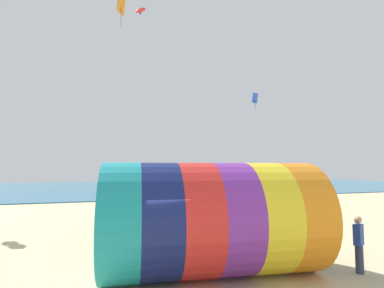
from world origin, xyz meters
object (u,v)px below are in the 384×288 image
at_px(kite_blue_diamond, 255,98).
at_px(kite_red_parafoil, 140,10).
at_px(bystander_mid_beach, 252,197).
at_px(bystander_near_water, 267,202).
at_px(kite_orange_diamond, 121,4).
at_px(giant_inflatable_tube, 212,218).
at_px(kite_handler, 359,244).

xyz_separation_m(kite_blue_diamond, kite_red_parafoil, (-9.62, 0.88, 6.62)).
height_order(kite_blue_diamond, bystander_mid_beach, kite_blue_diamond).
relative_size(kite_blue_diamond, bystander_near_water, 0.84).
bearing_deg(kite_orange_diamond, kite_red_parafoil, 65.50).
distance_m(giant_inflatable_tube, bystander_mid_beach, 15.82).
bearing_deg(kite_blue_diamond, kite_orange_diamond, -165.28).
relative_size(kite_blue_diamond, bystander_mid_beach, 0.83).
bearing_deg(kite_red_parafoil, bystander_mid_beach, -5.93).
xyz_separation_m(kite_red_parafoil, bystander_near_water, (8.56, -4.19, -14.92)).
relative_size(kite_handler, bystander_mid_beach, 1.05).
bearing_deg(giant_inflatable_tube, kite_handler, -15.56).
bearing_deg(bystander_mid_beach, kite_handler, -106.30).
bearing_deg(kite_orange_diamond, bystander_near_water, -1.79).
bearing_deg(kite_blue_diamond, bystander_mid_beach, -171.35).
xyz_separation_m(kite_red_parafoil, kite_orange_diamond, (-1.76, -3.87, -1.90)).
xyz_separation_m(giant_inflatable_tube, kite_red_parafoil, (-0.45, 14.14, 14.04)).
xyz_separation_m(giant_inflatable_tube, kite_blue_diamond, (9.17, 13.26, 7.42)).
distance_m(kite_handler, kite_blue_diamond, 17.33).
height_order(kite_red_parafoil, bystander_near_water, kite_red_parafoil).
relative_size(giant_inflatable_tube, kite_blue_diamond, 5.00).
relative_size(kite_handler, kite_orange_diamond, 0.84).
relative_size(kite_red_parafoil, kite_orange_diamond, 0.49).
bearing_deg(bystander_mid_beach, kite_red_parafoil, 174.07).
distance_m(kite_handler, kite_red_parafoil, 21.95).
xyz_separation_m(kite_orange_diamond, bystander_mid_beach, (10.91, 2.92, -13.01)).
distance_m(giant_inflatable_tube, kite_blue_diamond, 17.74).
bearing_deg(bystander_mid_beach, kite_orange_diamond, -165.03).
relative_size(kite_blue_diamond, kite_red_parafoil, 1.35).
height_order(giant_inflatable_tube, kite_orange_diamond, kite_orange_diamond).
distance_m(kite_blue_diamond, kite_red_parafoil, 11.71).
xyz_separation_m(kite_handler, kite_blue_diamond, (4.68, 14.51, 8.24)).
bearing_deg(giant_inflatable_tube, kite_red_parafoil, 91.81).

